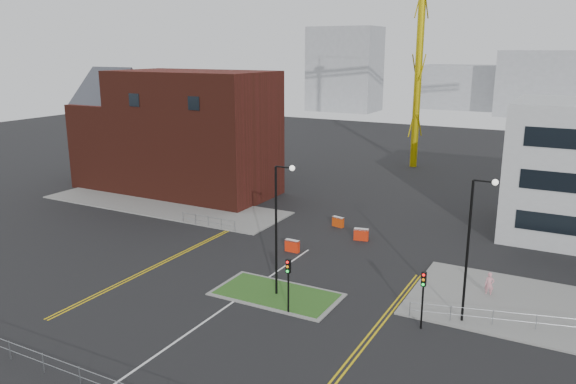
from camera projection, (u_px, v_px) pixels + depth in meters
name	position (u px, v px, depth m)	size (l,w,h in m)	color
ground	(179.00, 340.00, 32.51)	(200.00, 200.00, 0.00)	black
pavement_left	(163.00, 205.00, 60.44)	(28.00, 8.00, 0.12)	slate
island_kerb	(276.00, 294.00, 38.41)	(8.60, 4.60, 0.08)	slate
grass_island	(276.00, 294.00, 38.40)	(8.00, 4.00, 0.12)	#204C19
brick_building	(174.00, 133.00, 65.24)	(24.20, 10.07, 14.24)	#471A11
streetlamp_island	(279.00, 220.00, 36.98)	(1.46, 0.36, 9.18)	black
streetlamp_right_near	(472.00, 239.00, 33.18)	(1.46, 0.36, 9.18)	black
traffic_light_island	(288.00, 276.00, 35.14)	(0.28, 0.33, 3.65)	black
traffic_light_right	(423.00, 289.00, 33.18)	(0.28, 0.33, 3.65)	black
railing_front	(99.00, 380.00, 27.19)	(24.05, 0.05, 1.10)	gray
railing_left	(208.00, 220.00, 52.73)	(6.05, 0.05, 1.10)	gray
centre_line	(200.00, 325.00, 34.21)	(0.15, 30.00, 0.01)	silver
yellow_left_a	(170.00, 258.00, 45.17)	(0.12, 24.00, 0.01)	gold
yellow_left_b	(173.00, 259.00, 45.03)	(0.12, 24.00, 0.01)	gold
yellow_right_a	(370.00, 333.00, 33.27)	(0.12, 20.00, 0.01)	gold
yellow_right_b	(375.00, 334.00, 33.13)	(0.12, 20.00, 0.01)	gold
skyline_a	(345.00, 69.00, 150.53)	(18.00, 12.00, 22.00)	gray
skyline_b	(550.00, 84.00, 136.87)	(24.00, 12.00, 16.00)	gray
skyline_d	(480.00, 88.00, 154.16)	(30.00, 12.00, 12.00)	gray
pedestrian	(489.00, 285.00, 38.03)	(0.62, 0.41, 1.70)	pink
barrier_left	(292.00, 245.00, 46.48)	(1.23, 0.47, 1.02)	red
barrier_mid	(361.00, 234.00, 49.26)	(1.33, 0.66, 1.07)	red
barrier_right	(338.00, 221.00, 53.01)	(1.21, 0.65, 0.97)	#C63B0B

